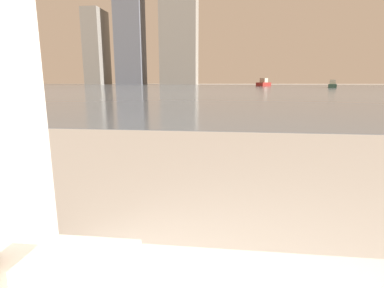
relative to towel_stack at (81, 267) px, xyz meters
name	(u,v)px	position (x,y,z in m)	size (l,w,h in m)	color
towel_stack	(81,267)	(0.00, 0.00, 0.00)	(0.30, 0.20, 0.08)	silver
harbor_water	(227,87)	(0.19, 61.09, -0.61)	(180.00, 110.00, 0.01)	slate
harbor_boat_1	(264,83)	(8.99, 75.06, 0.08)	(4.07, 5.34, 1.93)	maroon
harbor_boat_2	(332,85)	(19.21, 57.22, -0.09)	(2.37, 4.09, 1.45)	#335647
skyline_tower_0	(97,48)	(-51.46, 117.09, 13.53)	(6.58, 11.75, 28.28)	gray
skyline_tower_1	(130,40)	(-37.71, 117.09, 16.23)	(10.33, 8.55, 33.68)	slate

